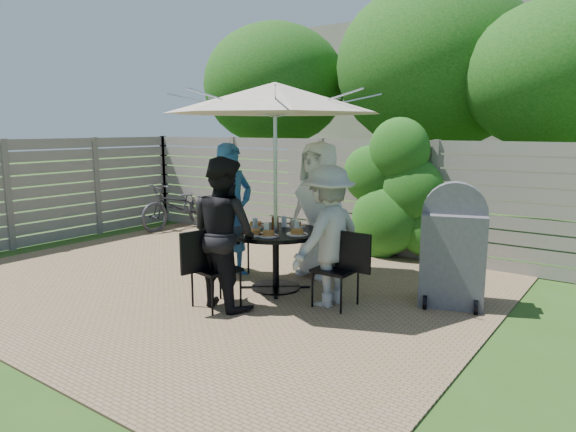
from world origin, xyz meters
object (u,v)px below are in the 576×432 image
Objects in this scene: bicycle at (178,206)px; patio_table at (276,249)px; person_back at (319,210)px; plate_extra at (269,234)px; plate_front at (254,233)px; glass_left at (255,224)px; plate_right at (297,233)px; chair_front at (215,285)px; umbrella at (275,98)px; syrup_jug at (275,223)px; coffee_cup at (294,225)px; chair_back at (325,256)px; chair_left at (226,254)px; person_front at (224,233)px; plate_back at (295,225)px; plate_left at (256,225)px; glass_back at (284,221)px; bbq_grill at (453,250)px; glass_right at (297,227)px; glass_front at (267,229)px; person_right at (328,236)px; chair_right at (336,285)px; person_left at (232,211)px.

patio_table is at bearing -24.79° from bicycle.
person_back is 7.70× the size of plate_extra.
patio_table is at bearing 113.23° from plate_extra.
glass_left is (-0.22, 0.29, 0.05)m from plate_front.
plate_right is at bearing -66.55° from person_back.
bicycle reaches higher than chair_front.
plate_right is 4.89m from bicycle.
person_back is (0.11, 0.82, 0.39)m from patio_table.
umbrella is 1.53m from syrup_jug.
glass_left is 1.17× the size of coffee_cup.
chair_left is at bearing -50.11° from chair_back.
syrup_jug reaches higher than plate_extra.
plate_back is at bearing -90.00° from person_front.
chair_front reaches higher than plate_back.
plate_left is at bearing 143.22° from plate_extra.
person_back reaches higher than plate_front.
chair_front is 0.85m from plate_extra.
plate_front is at bearing -88.12° from glass_back.
chair_left is 4.16× the size of plate_extra.
plate_extra is 2.12m from bbq_grill.
person_front is 0.97m from glass_right.
person_front is 12.23× the size of glass_front.
glass_right is at bearing 2.02° from syrup_jug.
glass_front is (0.12, 0.09, 0.05)m from plate_front.
patio_table is at bearing -165.73° from glass_right.
glass_back is (0.89, 0.14, 0.53)m from chair_left.
person_right is 1.43m from bbq_grill.
bicycle is (-4.11, 2.34, -0.36)m from glass_front.
chair_right is at bearing 13.30° from plate_extra.
person_right is 10.10× the size of syrup_jug.
chair_left is 0.56× the size of bicycle.
plate_extra is 0.14× the size of bicycle.
plate_front is (0.91, -0.49, 0.48)m from chair_left.
glass_front reaches higher than patio_table.
bicycle is at bearing 154.31° from plate_right.
patio_table is 1.40× the size of chair_front.
person_left is 7.60× the size of plate_extra.
glass_back is 0.40m from glass_right.
umbrella is at bearing -47.54° from syrup_jug.
patio_table is 0.44m from plate_left.
bbq_grill reaches higher than glass_front.
plate_left is 1.08× the size of plate_extra.
person_left is 1.18m from person_front.
patio_table is at bearing 82.27° from plate_front.
person_front is at bearing -97.73° from umbrella.
patio_table is at bearing 2.02° from chair_left.
chair_left is (-1.09, -0.83, 0.04)m from chair_back.
person_front is (0.71, -0.93, -0.06)m from person_left.
person_front is 0.88m from syrup_jug.
umbrella is 1.56m from glass_left.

